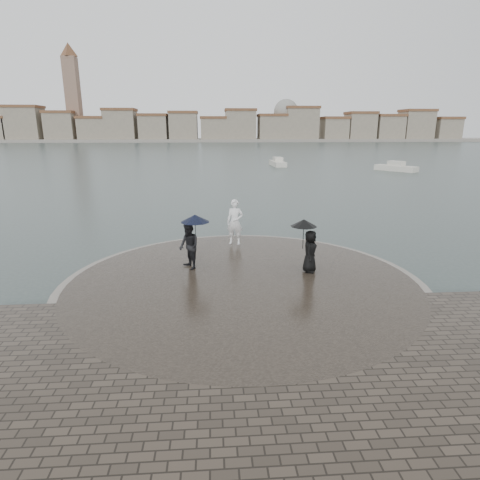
{
  "coord_description": "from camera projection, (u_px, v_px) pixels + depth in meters",
  "views": [
    {
      "loc": [
        -1.0,
        -9.46,
        5.45
      ],
      "look_at": [
        0.0,
        4.8,
        1.45
      ],
      "focal_mm": 30.0,
      "sensor_mm": 36.0,
      "label": 1
    }
  ],
  "objects": [
    {
      "name": "quay_tip",
      "position": [
        243.0,
        285.0,
        13.94
      ],
      "size": [
        11.9,
        11.9,
        0.36
      ],
      "primitive_type": "cylinder",
      "color": "#2D261E",
      "rests_on": "ground"
    },
    {
      "name": "far_skyline",
      "position": [
        198.0,
        128.0,
        163.08
      ],
      "size": [
        260.0,
        20.0,
        37.0
      ],
      "color": "gray",
      "rests_on": "ground"
    },
    {
      "name": "visitor_right",
      "position": [
        308.0,
        243.0,
        14.48
      ],
      "size": [
        1.11,
        1.03,
        1.95
      ],
      "color": "black",
      "rests_on": "quay_tip"
    },
    {
      "name": "ground",
      "position": [
        253.0,
        341.0,
        10.63
      ],
      "size": [
        400.0,
        400.0,
        0.0
      ],
      "primitive_type": "plane",
      "color": "#2B3835",
      "rests_on": "ground"
    },
    {
      "name": "kerb_ring",
      "position": [
        243.0,
        286.0,
        13.94
      ],
      "size": [
        12.5,
        12.5,
        0.32
      ],
      "primitive_type": "cylinder",
      "color": "gray",
      "rests_on": "ground"
    },
    {
      "name": "visitor_left",
      "position": [
        190.0,
        239.0,
        14.8
      ],
      "size": [
        1.28,
        1.17,
        2.04
      ],
      "color": "black",
      "rests_on": "quay_tip"
    },
    {
      "name": "boats",
      "position": [
        333.0,
        166.0,
        56.22
      ],
      "size": [
        17.56,
        13.78,
        1.5
      ],
      "color": "beige",
      "rests_on": "ground"
    },
    {
      "name": "statue",
      "position": [
        235.0,
        222.0,
        18.02
      ],
      "size": [
        0.83,
        0.64,
        2.03
      ],
      "primitive_type": "imported",
      "rotation": [
        0.0,
        0.0,
        -0.22
      ],
      "color": "white",
      "rests_on": "quay_tip"
    }
  ]
}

